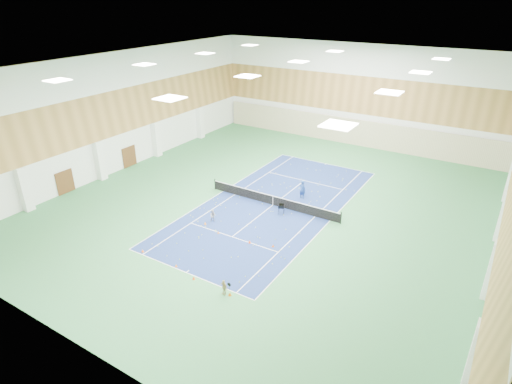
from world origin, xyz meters
TOP-DOWN VIEW (x-y plane):
  - ground at (0.00, 0.00)m, footprint 40.00×40.00m
  - room_shell at (0.00, 0.00)m, footprint 36.00×40.00m
  - wood_cladding at (0.00, 0.00)m, footprint 36.00×40.00m
  - ceiling_light_grid at (0.00, 0.00)m, footprint 21.40×25.40m
  - court_surface at (0.00, 0.00)m, footprint 10.97×23.77m
  - tennis_balls_scatter at (0.00, 0.00)m, footprint 10.57×22.77m
  - tennis_net at (0.00, 0.00)m, footprint 12.80×0.10m
  - back_curtain at (0.00, 19.75)m, footprint 35.40×0.16m
  - door_left_a at (-17.92, -8.00)m, footprint 0.08×1.80m
  - door_left_b at (-17.92, 0.00)m, footprint 0.08×1.80m
  - coach at (1.58, 2.69)m, footprint 0.73×0.56m
  - child_court at (-2.74, -5.17)m, footprint 0.64×0.61m
  - child_apron at (3.50, -12.35)m, footprint 0.66×0.37m
  - ball_cart at (1.42, -1.04)m, footprint 0.68×0.68m
  - cone_svc_a at (-2.99, -5.93)m, footprint 0.21×0.21m
  - cone_svc_b at (-1.23, -6.53)m, footprint 0.19×0.19m
  - cone_svc_c at (1.64, -6.42)m, footprint 0.23×0.23m
  - cone_svc_d at (3.43, -5.96)m, footprint 0.21×0.21m
  - cone_base_a at (-4.36, -11.61)m, footprint 0.21×0.21m
  - cone_base_b at (-1.04, -11.71)m, footprint 0.18×0.18m
  - cone_base_c at (0.91, -12.19)m, footprint 0.21×0.21m
  - cone_base_d at (3.91, -12.28)m, footprint 0.22×0.22m

SIDE VIEW (x-z plane):
  - ground at x=0.00m, z-range 0.00..0.00m
  - court_surface at x=0.00m, z-range 0.00..0.01m
  - tennis_balls_scatter at x=0.00m, z-range 0.01..0.08m
  - cone_base_b at x=-1.04m, z-range 0.00..0.20m
  - cone_svc_b at x=-1.23m, z-range 0.00..0.21m
  - cone_base_c at x=0.91m, z-range 0.00..0.23m
  - cone_svc_d at x=3.43m, z-range 0.00..0.23m
  - cone_base_a at x=-4.36m, z-range 0.00..0.23m
  - cone_svc_a at x=-2.99m, z-range 0.00..0.23m
  - cone_base_d at x=3.91m, z-range 0.00..0.24m
  - cone_svc_c at x=1.64m, z-range 0.00..0.25m
  - ball_cart at x=1.42m, z-range 0.00..0.90m
  - child_court at x=-2.74m, z-range 0.00..1.05m
  - child_apron at x=3.50m, z-range 0.00..1.06m
  - tennis_net at x=0.00m, z-range 0.00..1.10m
  - coach at x=1.58m, z-range 0.00..1.79m
  - door_left_a at x=-17.92m, z-range 0.00..2.20m
  - door_left_b at x=-17.92m, z-range 0.00..2.20m
  - back_curtain at x=0.00m, z-range 0.00..3.20m
  - room_shell at x=0.00m, z-range 0.00..12.00m
  - wood_cladding at x=0.00m, z-range 4.00..12.00m
  - ceiling_light_grid at x=0.00m, z-range 11.89..11.95m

